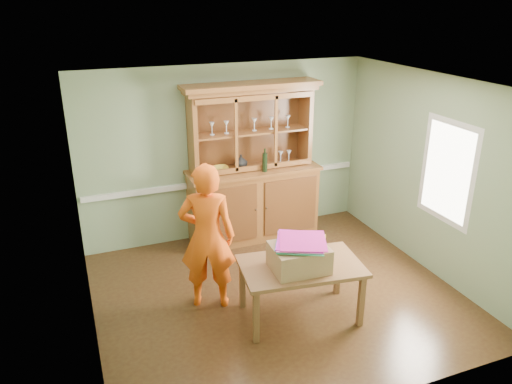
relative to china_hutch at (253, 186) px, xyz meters
name	(u,v)px	position (x,y,z in m)	size (l,w,h in m)	color
floor	(277,295)	(-0.33, -1.72, -0.85)	(4.50, 4.50, 0.00)	#442E16
ceiling	(281,85)	(-0.33, -1.72, 1.85)	(4.50, 4.50, 0.00)	white
wall_back	(226,153)	(-0.33, 0.28, 0.50)	(4.50, 4.50, 0.00)	gray
wall_left	(82,229)	(-2.58, -1.72, 0.50)	(4.00, 4.00, 0.00)	gray
wall_right	(431,175)	(1.92, -1.72, 0.50)	(4.00, 4.00, 0.00)	gray
wall_front	(374,282)	(-0.33, -3.72, 0.50)	(4.50, 4.50, 0.00)	gray
chair_rail	(227,180)	(-0.33, 0.25, 0.05)	(4.41, 0.05, 0.08)	silver
framed_map	(79,200)	(-2.56, -1.42, 0.70)	(0.03, 0.60, 0.46)	#352515
window_panel	(447,172)	(1.90, -2.02, 0.65)	(0.03, 0.96, 1.36)	silver
china_hutch	(253,186)	(0.00, 0.00, 0.00)	(2.07, 0.68, 2.44)	brown
dining_table	(301,271)	(-0.25, -2.22, -0.23)	(1.50, 1.01, 0.70)	brown
cardboard_box	(299,257)	(-0.32, -2.30, 0.00)	(0.62, 0.50, 0.29)	#93784C
kite_stack	(301,242)	(-0.29, -2.28, 0.17)	(0.70, 0.70, 0.06)	pink
person	(207,237)	(-1.19, -1.57, 0.08)	(0.68, 0.44, 1.85)	#E7520E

